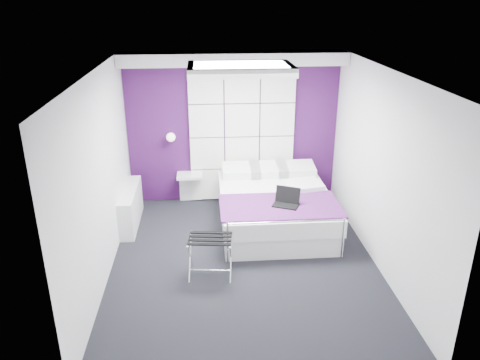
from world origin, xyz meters
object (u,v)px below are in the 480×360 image
at_px(wall_lamp, 171,137).
at_px(nightstand, 190,175).
at_px(bed, 274,207).
at_px(luggage_rack, 211,256).
at_px(laptop, 285,200).
at_px(radiator, 131,207).

distance_m(wall_lamp, nightstand, 0.75).
relative_size(wall_lamp, bed, 0.07).
height_order(bed, luggage_rack, bed).
relative_size(luggage_rack, laptop, 1.53).
distance_m(nightstand, laptop, 2.03).
xyz_separation_m(nightstand, laptop, (1.42, -1.44, 0.13)).
relative_size(wall_lamp, laptop, 0.42).
relative_size(wall_lamp, luggage_rack, 0.27).
bearing_deg(bed, nightstand, 145.14).
xyz_separation_m(wall_lamp, laptop, (1.70, -1.48, -0.56)).
distance_m(wall_lamp, radiator, 1.35).
distance_m(luggage_rack, laptop, 1.44).
bearing_deg(bed, radiator, 174.60).
relative_size(radiator, nightstand, 2.78).
relative_size(radiator, bed, 0.57).
height_order(luggage_rack, laptop, laptop).
distance_m(bed, nightstand, 1.65).
height_order(wall_lamp, bed, wall_lamp).
bearing_deg(bed, wall_lamp, 149.05).
xyz_separation_m(wall_lamp, nightstand, (0.28, -0.04, -0.69)).
bearing_deg(luggage_rack, nightstand, 104.00).
bearing_deg(wall_lamp, bed, -30.95).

